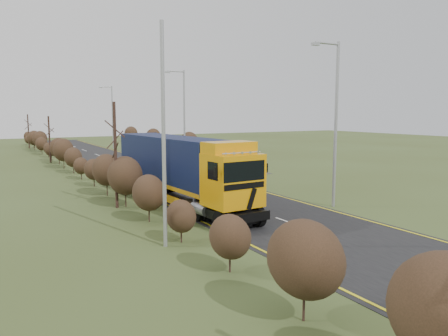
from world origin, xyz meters
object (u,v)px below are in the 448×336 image
streetlight_near (334,117)px  speed_sign (228,157)px  car_blue_sedan (211,158)px  lorry (182,166)px  car_red_hatchback (208,159)px

streetlight_near → speed_sign: (1.12, 14.09, -3.54)m
car_blue_sedan → streetlight_near: size_ratio=0.47×
lorry → car_red_hatchback: (9.76, 15.55, -1.57)m
car_red_hatchback → car_blue_sedan: car_red_hatchback is taller
car_red_hatchback → streetlight_near: bearing=93.5°
streetlight_near → speed_sign: streetlight_near is taller
car_blue_sedan → speed_sign: bearing=90.2°
lorry → car_red_hatchback: bearing=54.2°
lorry → car_blue_sedan: (10.45, 16.11, -1.59)m
speed_sign → car_blue_sedan: bearing=73.7°
lorry → streetlight_near: streetlight_near is taller
car_red_hatchback → streetlight_near: (-2.48, -20.54, 4.43)m
streetlight_near → lorry: bearing=145.5°
lorry → car_blue_sedan: lorry is taller
car_blue_sedan → speed_sign: speed_sign is taller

